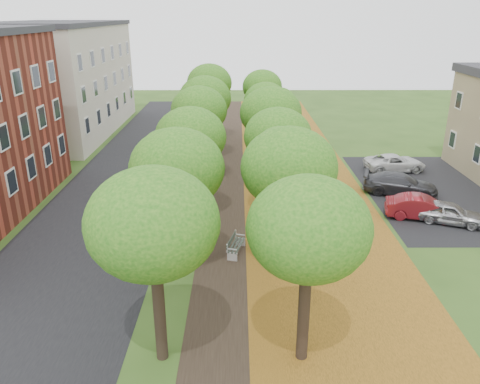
{
  "coord_description": "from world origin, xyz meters",
  "views": [
    {
      "loc": [
        0.43,
        -13.06,
        11.13
      ],
      "look_at": [
        0.51,
        9.42,
        2.5
      ],
      "focal_mm": 35.0,
      "sensor_mm": 36.0,
      "label": 1
    }
  ],
  "objects_px": {
    "bench": "(235,245)",
    "car_red": "(422,208)",
    "car_white": "(395,163)",
    "car_grey": "(400,184)",
    "car_silver": "(449,213)"
  },
  "relations": [
    {
      "from": "car_silver",
      "to": "car_red",
      "type": "height_order",
      "value": "car_red"
    },
    {
      "from": "car_white",
      "to": "car_grey",
      "type": "bearing_deg",
      "value": 159.95
    },
    {
      "from": "car_red",
      "to": "car_grey",
      "type": "xyz_separation_m",
      "value": [
        0.0,
        3.93,
        0.01
      ]
    },
    {
      "from": "car_silver",
      "to": "car_white",
      "type": "bearing_deg",
      "value": 23.5
    },
    {
      "from": "bench",
      "to": "car_white",
      "type": "bearing_deg",
      "value": -28.36
    },
    {
      "from": "car_grey",
      "to": "car_silver",
      "type": "bearing_deg",
      "value": -146.77
    },
    {
      "from": "car_red",
      "to": "car_grey",
      "type": "bearing_deg",
      "value": 13.24
    },
    {
      "from": "car_silver",
      "to": "car_grey",
      "type": "relative_size",
      "value": 0.77
    },
    {
      "from": "car_red",
      "to": "car_white",
      "type": "bearing_deg",
      "value": 5.53
    },
    {
      "from": "car_grey",
      "to": "car_white",
      "type": "xyz_separation_m",
      "value": [
        1.19,
        4.85,
        -0.06
      ]
    },
    {
      "from": "car_silver",
      "to": "car_white",
      "type": "distance_m",
      "value": 9.4
    },
    {
      "from": "bench",
      "to": "car_red",
      "type": "xyz_separation_m",
      "value": [
        10.73,
        4.14,
        0.24
      ]
    },
    {
      "from": "car_grey",
      "to": "car_white",
      "type": "distance_m",
      "value": 4.99
    },
    {
      "from": "car_grey",
      "to": "car_white",
      "type": "relative_size",
      "value": 1.06
    },
    {
      "from": "car_red",
      "to": "car_white",
      "type": "distance_m",
      "value": 8.85
    }
  ]
}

